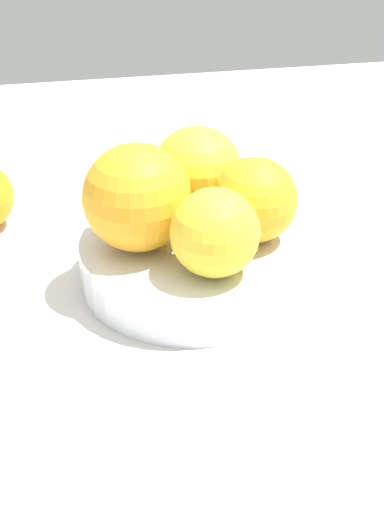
# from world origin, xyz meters

# --- Properties ---
(ground_plane) EXTENTS (1.10, 1.10, 0.02)m
(ground_plane) POSITION_xyz_m (0.00, 0.00, -0.01)
(ground_plane) COLOR silver
(fruit_bowl) EXTENTS (0.17, 0.17, 0.04)m
(fruit_bowl) POSITION_xyz_m (0.00, 0.00, 0.02)
(fruit_bowl) COLOR silver
(fruit_bowl) RESTS_ON ground_plane
(orange_in_bowl_0) EXTENTS (0.08, 0.08, 0.08)m
(orange_in_bowl_0) POSITION_xyz_m (0.04, -0.00, 0.08)
(orange_in_bowl_0) COLOR #F9A823
(orange_in_bowl_0) RESTS_ON fruit_bowl
(orange_in_bowl_1) EXTENTS (0.06, 0.06, 0.06)m
(orange_in_bowl_1) POSITION_xyz_m (-0.01, 0.05, 0.07)
(orange_in_bowl_1) COLOR yellow
(orange_in_bowl_1) RESTS_ON fruit_bowl
(orange_in_bowl_2) EXTENTS (0.06, 0.06, 0.06)m
(orange_in_bowl_2) POSITION_xyz_m (-0.05, 0.01, 0.07)
(orange_in_bowl_2) COLOR #F9A823
(orange_in_bowl_2) RESTS_ON fruit_bowl
(orange_in_bowl_3) EXTENTS (0.07, 0.07, 0.07)m
(orange_in_bowl_3) POSITION_xyz_m (-0.01, -0.04, 0.07)
(orange_in_bowl_3) COLOR yellow
(orange_in_bowl_3) RESTS_ON fruit_bowl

